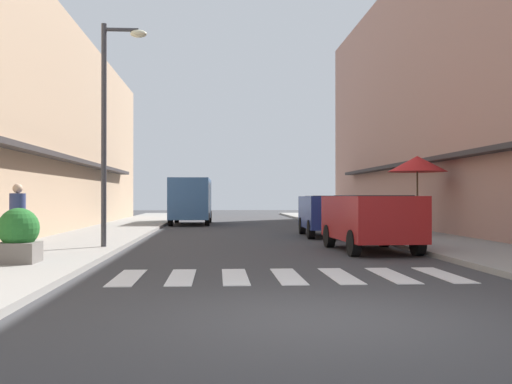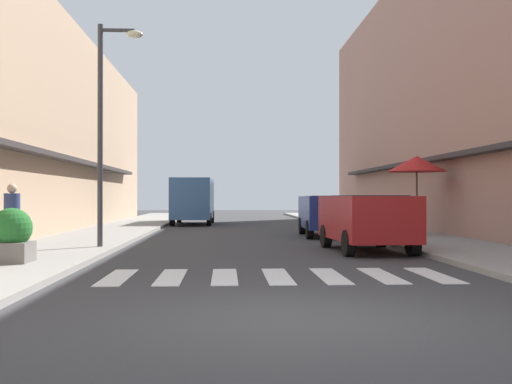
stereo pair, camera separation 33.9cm
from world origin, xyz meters
The scene contains 13 objects.
ground_plane centered at (0.00, 15.01, 0.00)m, with size 82.54×82.54×0.00m, color #38383A.
sidewalk_left centered at (-5.35, 15.01, 0.06)m, with size 3.10×52.52×0.12m, color gray.
sidewalk_right centered at (5.35, 15.01, 0.06)m, with size 3.10×52.52×0.12m, color gray.
building_row_left centered at (-9.39, 15.88, 4.19)m, with size 5.50×35.77×8.39m.
building_row_right centered at (9.39, 15.88, 5.74)m, with size 5.50×35.77×11.49m.
crosswalk centered at (0.00, 3.70, 0.01)m, with size 6.15×2.20×0.01m.
parked_car_near centered at (2.75, 8.44, 0.92)m, with size 1.94×3.98×1.47m.
parked_car_mid centered at (2.75, 14.34, 0.92)m, with size 1.91×4.07×1.47m.
delivery_van centered at (-2.60, 24.09, 1.41)m, with size 2.08×5.43×2.37m.
street_lamp centered at (-4.07, 8.96, 3.67)m, with size 1.19×0.28×5.88m.
cafe_umbrella centered at (5.69, 13.39, 2.56)m, with size 2.05×2.05×2.73m.
planter_corner centered at (-5.22, 5.20, 0.66)m, with size 0.81×0.81×1.09m.
pedestrian_walking_near centered at (-5.60, 6.30, 0.96)m, with size 0.34×0.34×1.60m.
Camera 2 is at (-0.94, -7.03, 1.44)m, focal length 42.02 mm.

